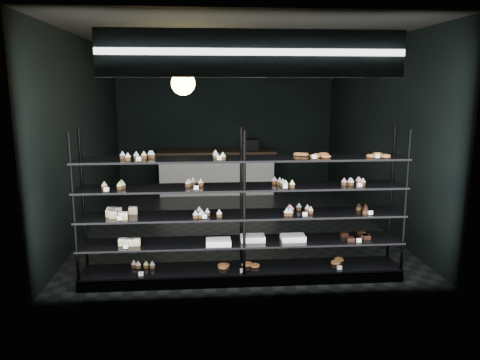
# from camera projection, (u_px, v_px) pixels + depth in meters

# --- Properties ---
(room) EXTENTS (5.01, 6.01, 3.20)m
(room) POSITION_uv_depth(u_px,v_px,m) (234.00, 134.00, 8.02)
(room) COLOR black
(room) RESTS_ON ground
(display_shelf) EXTENTS (4.00, 0.50, 1.91)m
(display_shelf) POSITION_uv_depth(u_px,v_px,m) (241.00, 232.00, 5.81)
(display_shelf) COLOR black
(display_shelf) RESTS_ON room
(signage) EXTENTS (3.30, 0.05, 0.50)m
(signage) POSITION_uv_depth(u_px,v_px,m) (253.00, 53.00, 4.94)
(signage) COLOR #0D1144
(signage) RESTS_ON room
(pendant_lamp) EXTENTS (0.34, 0.34, 0.90)m
(pendant_lamp) POSITION_uv_depth(u_px,v_px,m) (183.00, 83.00, 6.62)
(pendant_lamp) COLOR black
(pendant_lamp) RESTS_ON room
(service_counter) EXTENTS (2.66, 0.65, 1.23)m
(service_counter) POSITION_uv_depth(u_px,v_px,m) (217.00, 171.00, 10.67)
(service_counter) COLOR silver
(service_counter) RESTS_ON room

